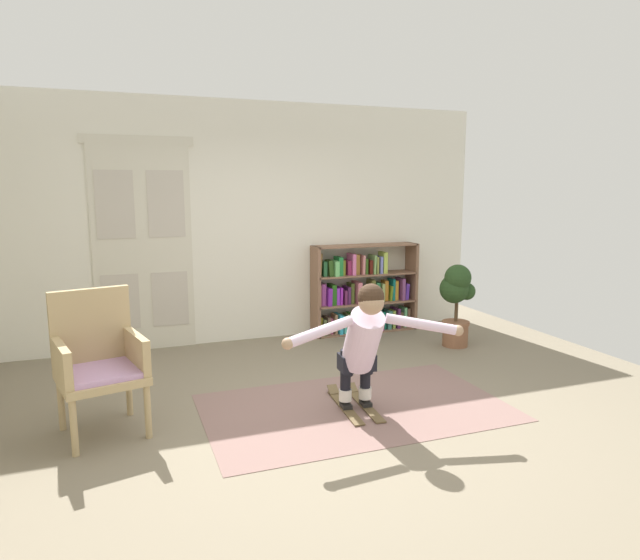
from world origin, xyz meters
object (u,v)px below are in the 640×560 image
Objects in this scene: potted_plant at (456,299)px; skis_pair at (354,404)px; bookshelf at (361,294)px; wicker_chair at (98,359)px; person_skier at (364,338)px.

potted_plant is 1.23× the size of skis_pair.
wicker_chair is (-3.15, -2.04, 0.07)m from bookshelf.
bookshelf is 1.28m from potted_plant.
wicker_chair is 2.13m from skis_pair.
person_skier reaches higher than wicker_chair.
bookshelf is at bearing 65.77° from person_skier.
skis_pair is 0.55× the size of person_skier.
bookshelf is 1.74× the size of skis_pair.
wicker_chair is 0.74× the size of person_skier.
wicker_chair is 1.36× the size of skis_pair.
bookshelf is at bearing 64.12° from skis_pair.
potted_plant is 2.38m from person_skier.
potted_plant is 0.68× the size of person_skier.
skis_pair is at bearing 85.36° from person_skier.
skis_pair is (-1.86, -1.25, -0.56)m from potted_plant.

